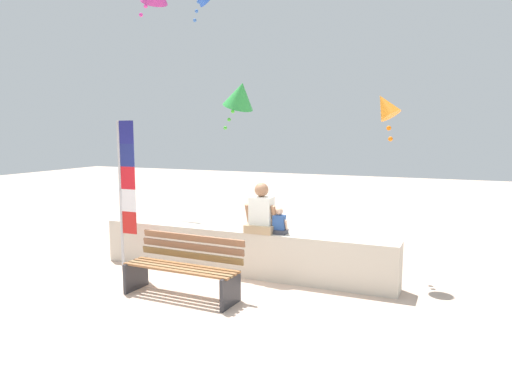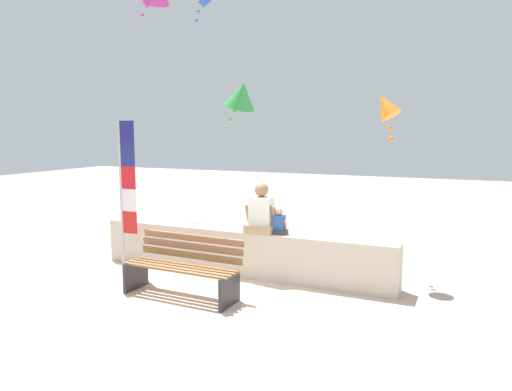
# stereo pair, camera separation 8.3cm
# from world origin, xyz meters

# --- Properties ---
(ground_plane) EXTENTS (40.00, 40.00, 0.00)m
(ground_plane) POSITION_xyz_m (0.00, 0.00, 0.00)
(ground_plane) COLOR #CDAF9A
(seawall_ledge) EXTENTS (5.26, 0.46, 0.77)m
(seawall_ledge) POSITION_xyz_m (0.00, 1.22, 0.39)
(seawall_ledge) COLOR beige
(seawall_ledge) RESTS_ON ground
(park_bench) EXTENTS (1.80, 0.68, 0.88)m
(park_bench) POSITION_xyz_m (-0.32, -0.10, 0.43)
(park_bench) COLOR #94613B
(park_bench) RESTS_ON ground
(person_adult) EXTENTS (0.54, 0.39, 0.82)m
(person_adult) POSITION_xyz_m (0.39, 1.18, 1.09)
(person_adult) COLOR tan
(person_adult) RESTS_ON seawall_ledge
(person_child) EXTENTS (0.28, 0.21, 0.43)m
(person_child) POSITION_xyz_m (0.70, 1.18, 0.94)
(person_child) COLOR #383B46
(person_child) RESTS_ON seawall_ledge
(flag_banner) EXTENTS (0.34, 0.05, 2.61)m
(flag_banner) POSITION_xyz_m (-1.90, 0.59, 1.50)
(flag_banner) COLOR #B7B7BC
(flag_banner) RESTS_ON ground
(kite_orange) EXTENTS (0.56, 0.56, 0.84)m
(kite_orange) POSITION_xyz_m (2.19, 2.09, 2.83)
(kite_orange) COLOR orange
(kite_green) EXTENTS (1.08, 1.02, 1.14)m
(kite_green) POSITION_xyz_m (-1.20, 3.76, 3.22)
(kite_green) COLOR green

